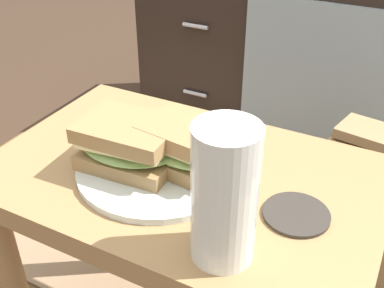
{
  "coord_description": "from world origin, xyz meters",
  "views": [
    {
      "loc": [
        0.26,
        -0.48,
        0.85
      ],
      "look_at": [
        0.01,
        0.0,
        0.51
      ],
      "focal_mm": 43.84,
      "sensor_mm": 36.0,
      "label": 1
    }
  ],
  "objects_px": {
    "tv_cabinet": "(301,53)",
    "sandwich_front": "(129,144)",
    "beer_glass": "(224,199)",
    "plate": "(159,167)",
    "coaster": "(296,214)",
    "paper_bag": "(374,207)",
    "sandwich_back": "(187,146)"
  },
  "relations": [
    {
      "from": "paper_bag",
      "to": "sandwich_back",
      "type": "bearing_deg",
      "value": -120.88
    },
    {
      "from": "plate",
      "to": "sandwich_back",
      "type": "bearing_deg",
      "value": 21.88
    },
    {
      "from": "sandwich_back",
      "to": "beer_glass",
      "type": "distance_m",
      "value": 0.17
    },
    {
      "from": "coaster",
      "to": "plate",
      "type": "bearing_deg",
      "value": 178.69
    },
    {
      "from": "paper_bag",
      "to": "sandwich_front",
      "type": "bearing_deg",
      "value": -126.03
    },
    {
      "from": "paper_bag",
      "to": "coaster",
      "type": "bearing_deg",
      "value": -100.55
    },
    {
      "from": "tv_cabinet",
      "to": "beer_glass",
      "type": "height_order",
      "value": "beer_glass"
    },
    {
      "from": "coaster",
      "to": "tv_cabinet",
      "type": "bearing_deg",
      "value": 104.86
    },
    {
      "from": "coaster",
      "to": "paper_bag",
      "type": "xyz_separation_m",
      "value": [
        0.08,
        0.43,
        -0.28
      ]
    },
    {
      "from": "sandwich_front",
      "to": "beer_glass",
      "type": "distance_m",
      "value": 0.21
    },
    {
      "from": "coaster",
      "to": "paper_bag",
      "type": "relative_size",
      "value": 0.23
    },
    {
      "from": "tv_cabinet",
      "to": "plate",
      "type": "distance_m",
      "value": 0.98
    },
    {
      "from": "tv_cabinet",
      "to": "sandwich_front",
      "type": "height_order",
      "value": "tv_cabinet"
    },
    {
      "from": "tv_cabinet",
      "to": "sandwich_front",
      "type": "bearing_deg",
      "value": -89.07
    },
    {
      "from": "sandwich_front",
      "to": "coaster",
      "type": "distance_m",
      "value": 0.24
    },
    {
      "from": "beer_glass",
      "to": "coaster",
      "type": "bearing_deg",
      "value": 60.33
    },
    {
      "from": "tv_cabinet",
      "to": "plate",
      "type": "bearing_deg",
      "value": -86.82
    },
    {
      "from": "beer_glass",
      "to": "plate",
      "type": "bearing_deg",
      "value": 144.3
    },
    {
      "from": "plate",
      "to": "beer_glass",
      "type": "relative_size",
      "value": 1.41
    },
    {
      "from": "sandwich_back",
      "to": "coaster",
      "type": "relative_size",
      "value": 1.65
    },
    {
      "from": "tv_cabinet",
      "to": "sandwich_back",
      "type": "height_order",
      "value": "tv_cabinet"
    },
    {
      "from": "plate",
      "to": "paper_bag",
      "type": "xyz_separation_m",
      "value": [
        0.28,
        0.43,
        -0.28
      ]
    },
    {
      "from": "coaster",
      "to": "beer_glass",
      "type": "bearing_deg",
      "value": -119.67
    },
    {
      "from": "tv_cabinet",
      "to": "plate",
      "type": "height_order",
      "value": "tv_cabinet"
    },
    {
      "from": "plate",
      "to": "paper_bag",
      "type": "bearing_deg",
      "value": 56.37
    },
    {
      "from": "sandwich_back",
      "to": "paper_bag",
      "type": "bearing_deg",
      "value": 59.12
    },
    {
      "from": "sandwich_front",
      "to": "tv_cabinet",
      "type": "bearing_deg",
      "value": 90.93
    },
    {
      "from": "plate",
      "to": "sandwich_back",
      "type": "height_order",
      "value": "sandwich_back"
    },
    {
      "from": "sandwich_front",
      "to": "paper_bag",
      "type": "height_order",
      "value": "sandwich_front"
    },
    {
      "from": "tv_cabinet",
      "to": "sandwich_back",
      "type": "relative_size",
      "value": 6.85
    },
    {
      "from": "beer_glass",
      "to": "sandwich_back",
      "type": "bearing_deg",
      "value": 132.11
    },
    {
      "from": "sandwich_back",
      "to": "coaster",
      "type": "xyz_separation_m",
      "value": [
        0.17,
        -0.02,
        -0.04
      ]
    }
  ]
}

